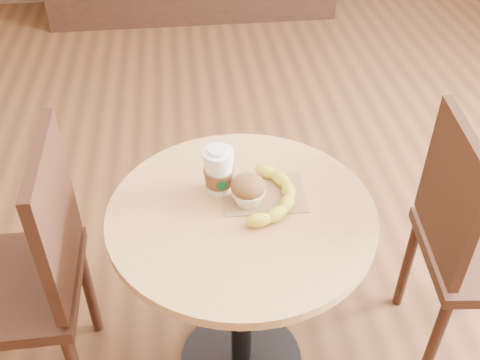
{
  "coord_description": "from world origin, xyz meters",
  "views": [
    {
      "loc": [
        -0.13,
        -1.25,
        1.82
      ],
      "look_at": [
        0.01,
        -0.05,
        0.83
      ],
      "focal_mm": 42.0,
      "sensor_mm": 36.0,
      "label": 1
    }
  ],
  "objects_px": {
    "cafe_table": "(242,258)",
    "coffee_cup": "(219,172)",
    "banana": "(272,194)",
    "chair_right": "(473,242)",
    "chair_left": "(27,273)",
    "muffin": "(248,190)"
  },
  "relations": [
    {
      "from": "cafe_table",
      "to": "muffin",
      "type": "relative_size",
      "value": 7.62
    },
    {
      "from": "coffee_cup",
      "to": "banana",
      "type": "bearing_deg",
      "value": -31.38
    },
    {
      "from": "muffin",
      "to": "chair_left",
      "type": "bearing_deg",
      "value": -179.61
    },
    {
      "from": "banana",
      "to": "chair_left",
      "type": "bearing_deg",
      "value": -160.41
    },
    {
      "from": "coffee_cup",
      "to": "muffin",
      "type": "relative_size",
      "value": 1.5
    },
    {
      "from": "cafe_table",
      "to": "chair_right",
      "type": "xyz_separation_m",
      "value": [
        0.75,
        0.01,
        -0.03
      ]
    },
    {
      "from": "coffee_cup",
      "to": "banana",
      "type": "height_order",
      "value": "coffee_cup"
    },
    {
      "from": "chair_right",
      "to": "banana",
      "type": "relative_size",
      "value": 3.34
    },
    {
      "from": "chair_left",
      "to": "chair_right",
      "type": "height_order",
      "value": "chair_left"
    },
    {
      "from": "cafe_table",
      "to": "muffin",
      "type": "xyz_separation_m",
      "value": [
        0.02,
        0.03,
        0.24
      ]
    },
    {
      "from": "cafe_table",
      "to": "chair_right",
      "type": "height_order",
      "value": "chair_right"
    },
    {
      "from": "coffee_cup",
      "to": "banana",
      "type": "distance_m",
      "value": 0.16
    },
    {
      "from": "cafe_table",
      "to": "coffee_cup",
      "type": "height_order",
      "value": "coffee_cup"
    },
    {
      "from": "chair_right",
      "to": "muffin",
      "type": "relative_size",
      "value": 9.44
    },
    {
      "from": "chair_right",
      "to": "coffee_cup",
      "type": "distance_m",
      "value": 0.86
    },
    {
      "from": "cafe_table",
      "to": "coffee_cup",
      "type": "xyz_separation_m",
      "value": [
        -0.06,
        0.1,
        0.26
      ]
    },
    {
      "from": "coffee_cup",
      "to": "muffin",
      "type": "bearing_deg",
      "value": -48.53
    },
    {
      "from": "muffin",
      "to": "banana",
      "type": "relative_size",
      "value": 0.35
    },
    {
      "from": "cafe_table",
      "to": "banana",
      "type": "height_order",
      "value": "banana"
    },
    {
      "from": "cafe_table",
      "to": "coffee_cup",
      "type": "distance_m",
      "value": 0.28
    },
    {
      "from": "chair_right",
      "to": "cafe_table",
      "type": "bearing_deg",
      "value": 96.76
    },
    {
      "from": "chair_left",
      "to": "coffee_cup",
      "type": "relative_size",
      "value": 6.5
    }
  ]
}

